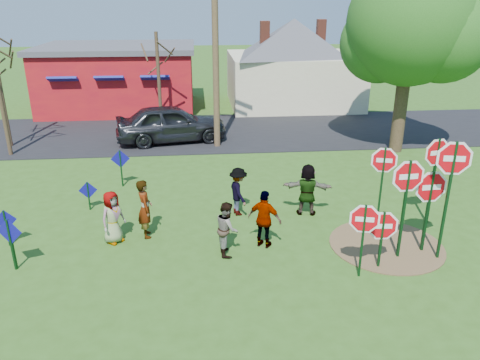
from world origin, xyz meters
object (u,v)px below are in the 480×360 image
(stop_sign_b, at_px, (383,170))
(suv, at_px, (171,123))
(stop_sign_c, at_px, (452,174))
(stop_sign_d, at_px, (436,160))
(utility_pole, at_px, (215,40))
(stop_sign_a, at_px, (364,225))
(person_a, at_px, (113,217))
(person_b, at_px, (145,209))
(leafy_tree, at_px, (413,29))

(stop_sign_b, relative_size, suv, 0.55)
(stop_sign_c, xyz_separation_m, stop_sign_d, (0.71, 2.11, -0.37))
(stop_sign_d, bearing_deg, stop_sign_b, -169.57)
(stop_sign_b, xyz_separation_m, stop_sign_c, (1.25, -1.29, 0.32))
(utility_pole, bearing_deg, suv, 155.87)
(stop_sign_c, bearing_deg, stop_sign_b, 145.59)
(stop_sign_c, bearing_deg, stop_sign_a, -153.37)
(person_a, bearing_deg, stop_sign_d, -47.59)
(stop_sign_c, bearing_deg, person_b, 177.26)
(stop_sign_b, distance_m, stop_sign_c, 1.82)
(stop_sign_d, relative_size, person_a, 1.85)
(stop_sign_a, relative_size, stop_sign_c, 0.61)
(stop_sign_c, relative_size, stop_sign_d, 1.20)
(stop_sign_c, height_order, utility_pole, utility_pole)
(stop_sign_c, relative_size, person_b, 1.95)
(stop_sign_c, bearing_deg, leafy_tree, 84.66)
(suv, bearing_deg, stop_sign_d, -149.34)
(stop_sign_c, distance_m, suv, 14.08)
(leafy_tree, bearing_deg, utility_pole, 170.22)
(person_a, relative_size, utility_pole, 0.17)
(suv, height_order, utility_pole, utility_pole)
(stop_sign_a, xyz_separation_m, person_a, (-6.44, 2.40, -0.65))
(stop_sign_b, bearing_deg, leafy_tree, 78.12)
(person_a, relative_size, leafy_tree, 0.19)
(stop_sign_b, height_order, utility_pole, utility_pole)
(utility_pole, bearing_deg, leafy_tree, -9.78)
(utility_pole, height_order, leafy_tree, utility_pole)
(stop_sign_a, xyz_separation_m, person_b, (-5.55, 2.67, -0.55))
(stop_sign_a, relative_size, suv, 0.40)
(stop_sign_a, height_order, suv, stop_sign_a)
(stop_sign_a, distance_m, stop_sign_b, 2.36)
(stop_sign_d, height_order, utility_pole, utility_pole)
(stop_sign_c, bearing_deg, utility_pole, 128.37)
(stop_sign_a, distance_m, person_a, 6.91)
(utility_pole, bearing_deg, stop_sign_b, -66.11)
(person_b, relative_size, utility_pole, 0.19)
(stop_sign_a, distance_m, person_b, 6.19)
(stop_sign_c, height_order, person_a, stop_sign_c)
(stop_sign_b, height_order, person_a, stop_sign_b)
(stop_sign_b, height_order, suv, stop_sign_b)
(person_a, bearing_deg, person_b, -32.48)
(stop_sign_a, bearing_deg, stop_sign_c, 29.01)
(stop_sign_d, bearing_deg, person_a, 169.92)
(person_b, xyz_separation_m, utility_pole, (2.51, 8.75, 3.99))
(stop_sign_d, distance_m, suv, 12.79)
(stop_sign_a, bearing_deg, suv, 126.74)
(stop_sign_c, distance_m, person_b, 8.36)
(stop_sign_a, height_order, stop_sign_c, stop_sign_c)
(stop_sign_c, distance_m, leafy_tree, 10.20)
(person_a, bearing_deg, leafy_tree, -16.70)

